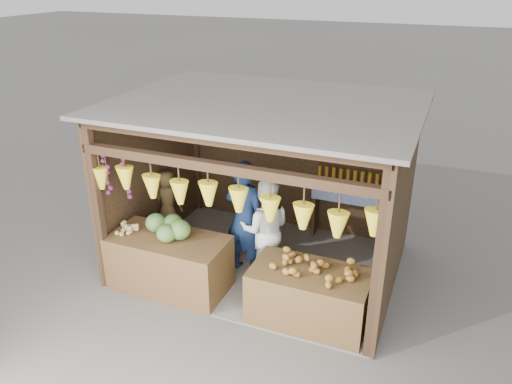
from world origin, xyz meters
TOP-DOWN VIEW (x-y plane):
  - ground at (0.00, 0.00)m, footprint 80.00×80.00m
  - stall_structure at (-0.03, -0.04)m, footprint 4.30×3.30m
  - back_shelf at (1.05, 1.28)m, footprint 1.25×0.32m
  - counter_left at (-1.07, -1.08)m, footprint 1.72×0.85m
  - counter_right at (1.06, -1.06)m, footprint 1.56×0.85m
  - stool at (-1.76, 0.06)m, footprint 0.31×0.31m
  - man_standing at (-0.21, -0.27)m, footprint 0.75×0.57m
  - woman_standing at (0.12, -0.28)m, footprint 0.94×0.84m
  - vendor_seated at (-1.76, 0.06)m, footprint 0.54×0.38m
  - melon_pile at (-1.11, -1.00)m, footprint 1.00×0.50m
  - tanfruit_pile at (-1.71, -1.16)m, footprint 0.34×0.40m
  - mango_pile at (1.07, -1.07)m, footprint 1.40×0.64m

SIDE VIEW (x-z plane):
  - ground at x=0.00m, z-range 0.00..0.00m
  - stool at x=-1.76m, z-range 0.00..0.29m
  - counter_right at x=1.06m, z-range 0.00..0.76m
  - counter_left at x=-1.07m, z-range 0.00..0.83m
  - woman_standing at x=0.12m, z-range 0.00..1.61m
  - vendor_seated at x=-1.76m, z-range 0.29..1.33m
  - back_shelf at x=1.05m, z-range 0.21..1.54m
  - mango_pile at x=1.07m, z-range 0.76..0.98m
  - tanfruit_pile at x=-1.71m, z-range 0.83..0.96m
  - man_standing at x=-0.21m, z-range 0.00..1.85m
  - melon_pile at x=-1.11m, z-range 0.83..1.15m
  - stall_structure at x=-0.03m, z-range 0.34..3.00m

